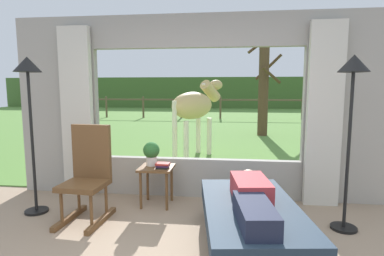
{
  "coord_description": "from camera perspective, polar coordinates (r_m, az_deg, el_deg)",
  "views": [
    {
      "loc": [
        0.47,
        -2.09,
        1.55
      ],
      "look_at": [
        0.0,
        1.8,
        1.05
      ],
      "focal_mm": 29.24,
      "sensor_mm": 36.0,
      "label": 1
    }
  ],
  "objects": [
    {
      "name": "floor_lamp_right",
      "position": [
        3.7,
        27.21,
        6.19
      ],
      "size": [
        0.32,
        0.32,
        1.9
      ],
      "color": "black",
      "rests_on": "ground_plane"
    },
    {
      "name": "back_wall_with_window",
      "position": [
        4.39,
        0.72,
        3.34
      ],
      "size": [
        5.2,
        0.12,
        2.55
      ],
      "color": "#9E998E",
      "rests_on": "ground_plane"
    },
    {
      "name": "floor_lamp_left",
      "position": [
        4.25,
        -27.63,
        6.48
      ],
      "size": [
        0.32,
        0.32,
        1.92
      ],
      "color": "black",
      "rests_on": "ground_plane"
    },
    {
      "name": "potted_plant",
      "position": [
        4.22,
        -7.42,
        -4.38
      ],
      "size": [
        0.22,
        0.22,
        0.32
      ],
      "color": "silver",
      "rests_on": "side_table"
    },
    {
      "name": "distant_hill_ridge",
      "position": [
        25.1,
        5.88,
        6.43
      ],
      "size": [
        36.0,
        2.0,
        2.4
      ],
      "primitive_type": "cube",
      "color": "#41622B",
      "rests_on": "ground_plane"
    },
    {
      "name": "recliner_sofa",
      "position": [
        3.28,
        10.64,
        -16.85
      ],
      "size": [
        1.11,
        1.8,
        0.42
      ],
      "rotation": [
        0.0,
        0.0,
        0.13
      ],
      "color": "black",
      "rests_on": "ground_plane"
    },
    {
      "name": "curtain_panel_left",
      "position": [
        4.75,
        -20.21,
        2.59
      ],
      "size": [
        0.44,
        0.1,
        2.4
      ],
      "primitive_type": "cube",
      "color": "beige",
      "rests_on": "ground_plane"
    },
    {
      "name": "pasture_tree",
      "position": [
        10.41,
        12.95,
        7.67
      ],
      "size": [
        1.14,
        1.14,
        3.52
      ],
      "color": "#4C3823",
      "rests_on": "outdoor_pasture_lawn"
    },
    {
      "name": "rocking_chair",
      "position": [
        3.93,
        -18.44,
        -7.94
      ],
      "size": [
        0.51,
        0.71,
        1.12
      ],
      "rotation": [
        0.0,
        0.0,
        -0.07
      ],
      "color": "brown",
      "rests_on": "ground_plane"
    },
    {
      "name": "book_stack",
      "position": [
        4.1,
        -5.37,
        -6.81
      ],
      "size": [
        0.18,
        0.15,
        0.07
      ],
      "color": "black",
      "rests_on": "side_table"
    },
    {
      "name": "pasture_fence_line",
      "position": [
        15.84,
        5.22,
        4.32
      ],
      "size": [
        16.1,
        0.1,
        1.1
      ],
      "color": "brown",
      "rests_on": "outdoor_pasture_lawn"
    },
    {
      "name": "curtain_panel_right",
      "position": [
        4.4,
        22.97,
        2.13
      ],
      "size": [
        0.44,
        0.1,
        2.4
      ],
      "primitive_type": "cube",
      "color": "beige",
      "rests_on": "ground_plane"
    },
    {
      "name": "outdoor_pasture_lawn",
      "position": [
        15.34,
        5.12,
        1.47
      ],
      "size": [
        36.0,
        21.68,
        0.02
      ],
      "primitive_type": "cube",
      "color": "#568438",
      "rests_on": "ground_plane"
    },
    {
      "name": "reclining_person",
      "position": [
        3.12,
        10.84,
        -12.12
      ],
      "size": [
        0.41,
        1.44,
        0.22
      ],
      "rotation": [
        0.0,
        0.0,
        0.13
      ],
      "color": "#B23338",
      "rests_on": "recliner_sofa"
    },
    {
      "name": "side_table",
      "position": [
        4.21,
        -6.49,
        -8.28
      ],
      "size": [
        0.44,
        0.44,
        0.52
      ],
      "color": "brown",
      "rests_on": "ground_plane"
    },
    {
      "name": "horse",
      "position": [
        7.01,
        0.53,
        4.03
      ],
      "size": [
        1.26,
        1.72,
        1.73
      ],
      "rotation": [
        0.0,
        0.0,
        -0.55
      ],
      "color": "tan",
      "rests_on": "outdoor_pasture_lawn"
    }
  ]
}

